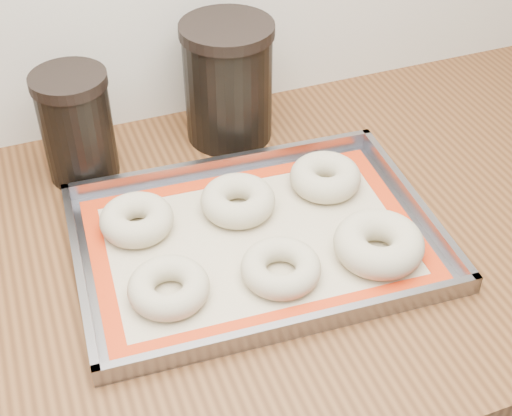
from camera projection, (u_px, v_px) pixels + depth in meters
name	position (u px, v px, depth m)	size (l,w,h in m)	color
countertop	(157.00, 272.00, 0.91)	(3.06, 0.68, 0.04)	brown
baking_tray	(256.00, 239.00, 0.92)	(0.48, 0.36, 0.03)	gray
baking_mat	(256.00, 240.00, 0.92)	(0.44, 0.32, 0.00)	#C6B793
bagel_front_left	(169.00, 287.00, 0.84)	(0.10, 0.10, 0.03)	#C2B696
bagel_front_mid	(281.00, 268.00, 0.86)	(0.10, 0.10, 0.03)	#C2B696
bagel_front_right	(379.00, 244.00, 0.89)	(0.11, 0.11, 0.04)	#C2B696
bagel_back_left	(137.00, 220.00, 0.93)	(0.10, 0.10, 0.04)	#C2B696
bagel_back_mid	(238.00, 201.00, 0.96)	(0.10, 0.10, 0.04)	#C2B696
bagel_back_right	(325.00, 177.00, 1.00)	(0.10, 0.10, 0.04)	#C2B696
canister_mid	(77.00, 126.00, 0.99)	(0.10, 0.10, 0.16)	black
canister_right	(228.00, 82.00, 1.06)	(0.14, 0.14, 0.19)	black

